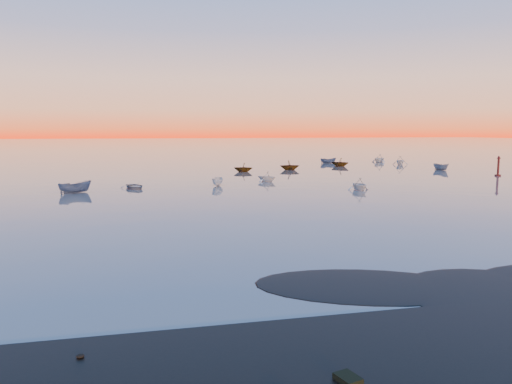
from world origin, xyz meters
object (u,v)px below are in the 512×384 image
object	(u,v)px
boat_near_left	(135,189)
channel_marker	(498,168)
boat_near_center	(75,193)
boat_near_right	(359,190)

from	to	relation	value
boat_near_left	channel_marker	xyz separation A→B (m)	(54.07, 4.26, 1.28)
boat_near_center	channel_marker	distance (m)	60.94
boat_near_left	boat_near_right	bearing A→B (deg)	-34.58
boat_near_right	channel_marker	size ratio (longest dim) A/B	0.98
boat_near_left	boat_near_right	xyz separation A→B (m)	(25.65, -7.60, 0.00)
boat_near_left	boat_near_right	world-z (taller)	boat_near_right
boat_near_left	boat_near_right	distance (m)	26.75
channel_marker	boat_near_right	bearing A→B (deg)	-157.37
boat_near_left	channel_marker	world-z (taller)	channel_marker
boat_near_right	boat_near_left	bearing A→B (deg)	-22.45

